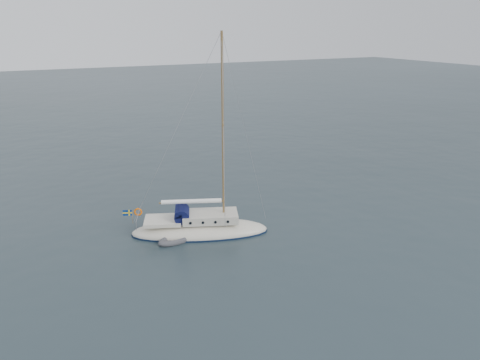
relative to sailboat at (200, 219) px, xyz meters
name	(u,v)px	position (x,y,z in m)	size (l,w,h in m)	color
ground	(243,236)	(2.61, -1.89, -1.13)	(300.00, 300.00, 0.00)	black
sailboat	(200,219)	(0.00, 0.00, 0.00)	(10.52, 3.15, 14.98)	beige
dinghy	(177,239)	(-2.00, -0.51, -0.95)	(2.89, 1.31, 0.41)	#4D4E53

